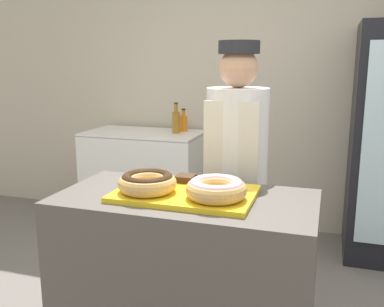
{
  "coord_description": "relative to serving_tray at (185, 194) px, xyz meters",
  "views": [
    {
      "loc": [
        0.61,
        -1.78,
        1.53
      ],
      "look_at": [
        0.0,
        0.1,
        1.11
      ],
      "focal_mm": 40.0,
      "sensor_mm": 36.0,
      "label": 1
    }
  ],
  "objects": [
    {
      "name": "bottle_orange",
      "position": [
        -0.67,
        1.92,
        0.05
      ],
      "size": [
        0.07,
        0.07,
        0.21
      ],
      "color": "orange",
      "rests_on": "chest_freezer"
    },
    {
      "name": "baker_person",
      "position": [
        0.12,
        0.56,
        -0.07
      ],
      "size": [
        0.35,
        0.35,
        1.64
      ],
      "color": "#4C4C51",
      "rests_on": "ground_plane"
    },
    {
      "name": "donut_chocolate_glaze",
      "position": [
        -0.16,
        -0.06,
        0.06
      ],
      "size": [
        0.27,
        0.27,
        0.09
      ],
      "color": "tan",
      "rests_on": "serving_tray"
    },
    {
      "name": "wall_back",
      "position": [
        0.0,
        2.13,
        0.41
      ],
      "size": [
        8.0,
        0.06,
        2.7
      ],
      "color": "#BCB29E",
      "rests_on": "ground_plane"
    },
    {
      "name": "display_counter",
      "position": [
        0.0,
        0.0,
        -0.48
      ],
      "size": [
        1.19,
        0.6,
        0.93
      ],
      "color": "#4C4742",
      "rests_on": "ground_plane"
    },
    {
      "name": "brownie_back_right",
      "position": [
        0.05,
        0.15,
        0.03
      ],
      "size": [
        0.09,
        0.09,
        0.03
      ],
      "color": "#382111",
      "rests_on": "serving_tray"
    },
    {
      "name": "brownie_back_left",
      "position": [
        -0.05,
        0.15,
        0.03
      ],
      "size": [
        0.09,
        0.09,
        0.03
      ],
      "color": "#382111",
      "rests_on": "serving_tray"
    },
    {
      "name": "chest_freezer",
      "position": [
        -1.0,
        1.76,
        -0.48
      ],
      "size": [
        1.06,
        0.6,
        0.91
      ],
      "color": "white",
      "rests_on": "ground_plane"
    },
    {
      "name": "donut_light_glaze",
      "position": [
        0.16,
        -0.06,
        0.06
      ],
      "size": [
        0.27,
        0.27,
        0.09
      ],
      "color": "tan",
      "rests_on": "serving_tray"
    },
    {
      "name": "serving_tray",
      "position": [
        0.0,
        0.0,
        0.0
      ],
      "size": [
        0.63,
        0.42,
        0.02
      ],
      "color": "yellow",
      "rests_on": "display_counter"
    },
    {
      "name": "bottle_amber",
      "position": [
        -0.7,
        1.79,
        0.07
      ],
      "size": [
        0.07,
        0.07,
        0.27
      ],
      "color": "#99661E",
      "rests_on": "chest_freezer"
    }
  ]
}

